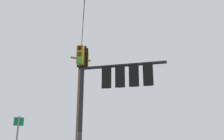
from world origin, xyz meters
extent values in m
cylinder|color=black|center=(-0.07, -0.19, 3.05)|extent=(0.20, 0.20, 6.10)
cylinder|color=black|center=(-2.02, -0.20, 5.43)|extent=(3.90, 0.17, 0.14)
cube|color=olive|center=(-0.07, -0.49, 5.98)|extent=(0.30, 0.30, 0.90)
cube|color=black|center=(-0.07, -0.32, 5.98)|extent=(0.44, 0.04, 1.04)
cylinder|color=#360503|center=(-0.07, -0.65, 6.28)|extent=(0.20, 0.03, 0.20)
cylinder|color=#3C2703|center=(-0.07, -0.65, 5.98)|extent=(0.20, 0.03, 0.20)
cylinder|color=green|center=(-0.07, -0.65, 5.68)|extent=(0.20, 0.03, 0.20)
cube|color=olive|center=(-0.08, 0.11, 5.98)|extent=(0.30, 0.30, 0.90)
cube|color=black|center=(-0.08, -0.06, 5.98)|extent=(0.44, 0.04, 1.04)
cylinder|color=#360503|center=(-0.08, 0.28, 6.28)|extent=(0.20, 0.03, 0.20)
cylinder|color=#3C2703|center=(-0.08, 0.28, 5.98)|extent=(0.20, 0.03, 0.20)
cylinder|color=green|center=(-0.08, 0.28, 5.68)|extent=(0.20, 0.03, 0.20)
cube|color=olive|center=(-1.29, -0.20, 4.88)|extent=(0.30, 0.30, 0.90)
cube|color=black|center=(-1.30, -0.03, 4.88)|extent=(0.44, 0.04, 1.04)
cylinder|color=#360503|center=(-1.29, -0.36, 5.18)|extent=(0.20, 0.03, 0.20)
cylinder|color=#3C2703|center=(-1.29, -0.36, 4.88)|extent=(0.20, 0.03, 0.20)
cylinder|color=green|center=(-1.29, -0.36, 4.58)|extent=(0.20, 0.03, 0.20)
cube|color=olive|center=(-1.91, -0.20, 4.88)|extent=(0.30, 0.30, 0.90)
cube|color=black|center=(-1.91, -0.03, 4.88)|extent=(0.44, 0.04, 1.04)
cylinder|color=#360503|center=(-1.91, -0.37, 5.18)|extent=(0.20, 0.03, 0.20)
cylinder|color=#3C2703|center=(-1.91, -0.37, 4.88)|extent=(0.20, 0.03, 0.20)
cylinder|color=green|center=(-1.91, -0.37, 4.58)|extent=(0.20, 0.03, 0.20)
cube|color=olive|center=(-2.53, -0.21, 4.88)|extent=(0.31, 0.31, 0.90)
cube|color=black|center=(-2.53, -0.04, 4.88)|extent=(0.44, 0.05, 1.04)
cylinder|color=#360503|center=(-2.54, -0.37, 5.18)|extent=(0.20, 0.03, 0.20)
cylinder|color=#3C2703|center=(-2.54, -0.37, 4.88)|extent=(0.20, 0.03, 0.20)
cylinder|color=green|center=(-2.54, -0.37, 4.58)|extent=(0.20, 0.03, 0.20)
cube|color=olive|center=(-3.15, -0.21, 4.88)|extent=(0.31, 0.31, 0.90)
cube|color=black|center=(-3.15, -0.04, 4.88)|extent=(0.44, 0.05, 1.04)
cylinder|color=#360503|center=(-3.16, -0.38, 5.18)|extent=(0.20, 0.04, 0.20)
cylinder|color=#3C2703|center=(-3.16, -0.38, 4.88)|extent=(0.20, 0.04, 0.20)
cylinder|color=green|center=(-3.16, -0.38, 4.58)|extent=(0.20, 0.04, 0.20)
cylinder|color=brown|center=(3.27, -8.82, 5.12)|extent=(0.32, 0.32, 10.24)
cube|color=brown|center=(3.27, -8.82, 9.42)|extent=(1.39, 1.26, 0.12)
cube|color=#0C7238|center=(1.91, 1.46, 2.80)|extent=(0.34, 0.22, 0.33)
cube|color=white|center=(1.92, 1.45, 2.80)|extent=(0.28, 0.18, 0.27)
camera|label=1|loc=(-4.30, 11.27, 1.25)|focal=44.02mm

